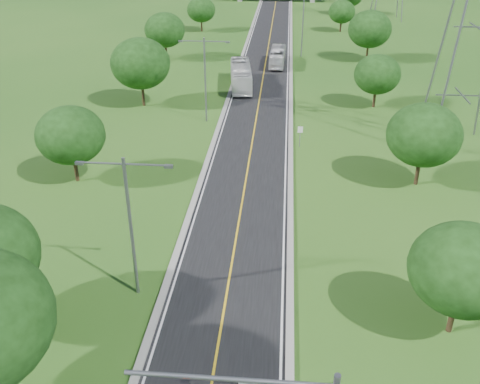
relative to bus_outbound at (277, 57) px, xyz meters
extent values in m
plane|color=#214E16|center=(-1.97, -11.94, -1.41)|extent=(260.00, 260.00, 0.00)
cube|color=black|center=(-1.97, -5.94, -1.38)|extent=(8.00, 150.00, 0.06)
cube|color=gray|center=(-6.22, -5.94, -1.30)|extent=(0.50, 150.00, 0.22)
cube|color=gray|center=(2.28, -5.94, -1.30)|extent=(0.50, 150.00, 0.22)
cylinder|color=slate|center=(-0.37, -72.94, 5.19)|extent=(8.40, 0.20, 0.20)
cylinder|color=slate|center=(3.23, -33.94, -0.21)|extent=(0.08, 0.08, 2.40)
cube|color=white|center=(3.23, -33.97, 0.59)|extent=(0.55, 0.04, 0.70)
cylinder|color=slate|center=(-7.97, -59.94, 3.59)|extent=(0.22, 0.22, 10.00)
cylinder|color=slate|center=(-9.37, -59.94, 8.19)|extent=(2.80, 0.12, 0.12)
cylinder|color=slate|center=(-6.57, -59.94, 8.19)|extent=(2.80, 0.12, 0.12)
cube|color=slate|center=(-10.67, -59.94, 8.14)|extent=(0.50, 0.25, 0.18)
cube|color=slate|center=(-5.27, -59.94, 8.14)|extent=(0.50, 0.25, 0.18)
cylinder|color=slate|center=(-7.97, -26.94, 3.59)|extent=(0.22, 0.22, 10.00)
cylinder|color=slate|center=(-9.37, -26.94, 8.19)|extent=(2.80, 0.12, 0.12)
cylinder|color=slate|center=(-6.57, -26.94, 8.19)|extent=(2.80, 0.12, 0.12)
cube|color=slate|center=(-10.67, -26.94, 8.14)|extent=(0.50, 0.25, 0.18)
cube|color=slate|center=(-5.27, -26.94, 8.14)|extent=(0.50, 0.25, 0.18)
cylinder|color=slate|center=(4.03, 6.06, 3.59)|extent=(0.22, 0.22, 10.00)
cylinder|color=black|center=(-17.97, -43.94, -0.06)|extent=(0.36, 0.36, 2.70)
ellipsoid|color=black|center=(-17.97, -43.94, 3.24)|extent=(6.30, 6.30, 5.36)
cylinder|color=black|center=(-16.97, -21.94, 0.21)|extent=(0.36, 0.36, 3.24)
ellipsoid|color=black|center=(-16.97, -21.94, 4.17)|extent=(7.56, 7.56, 6.43)
cylinder|color=black|center=(-18.97, 2.06, 0.03)|extent=(0.36, 0.36, 2.88)
ellipsoid|color=black|center=(-18.97, 2.06, 3.55)|extent=(6.72, 6.72, 5.71)
cylinder|color=black|center=(-16.47, 26.06, -0.15)|extent=(0.36, 0.36, 2.52)
ellipsoid|color=black|center=(-16.47, 26.06, 2.93)|extent=(5.88, 5.88, 5.00)
cylinder|color=black|center=(12.03, -61.94, -0.06)|extent=(0.36, 0.36, 2.70)
ellipsoid|color=black|center=(12.03, -61.94, 3.24)|extent=(6.30, 6.30, 5.36)
cylinder|color=black|center=(14.03, -41.94, 0.03)|extent=(0.36, 0.36, 2.88)
ellipsoid|color=black|center=(14.03, -41.94, 3.55)|extent=(6.72, 6.72, 5.71)
cylinder|color=black|center=(13.03, -19.94, -0.15)|extent=(0.36, 0.36, 2.52)
ellipsoid|color=black|center=(13.03, -19.94, 2.93)|extent=(5.88, 5.88, 5.00)
cylinder|color=black|center=(15.03, 4.06, 0.12)|extent=(0.36, 0.36, 3.06)
ellipsoid|color=black|center=(15.03, 4.06, 3.86)|extent=(7.14, 7.14, 6.07)
cylinder|color=black|center=(12.53, 28.06, -0.24)|extent=(0.36, 0.36, 2.34)
ellipsoid|color=black|center=(12.53, 28.06, 2.62)|extent=(5.46, 5.46, 4.64)
cylinder|color=black|center=(16.03, 48.06, -0.06)|extent=(0.36, 0.36, 2.70)
imported|color=silver|center=(0.00, 0.00, 0.00)|extent=(2.50, 9.73, 2.70)
imported|color=silver|center=(-4.96, -12.71, 0.29)|extent=(4.08, 11.97, 3.27)
camera|label=1|loc=(1.35, -87.94, 21.62)|focal=40.00mm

